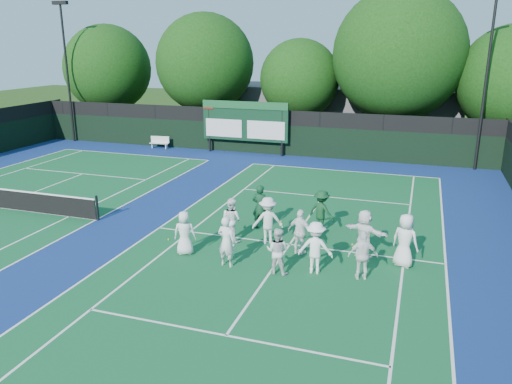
% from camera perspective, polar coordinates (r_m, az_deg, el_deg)
% --- Properties ---
extents(ground, '(120.00, 120.00, 0.00)m').
position_cam_1_polar(ground, '(17.89, 3.05, -7.20)').
color(ground, '#1D390F').
rests_on(ground, ground).
extents(court_apron, '(34.00, 32.00, 0.01)m').
position_cam_1_polar(court_apron, '(20.98, -12.21, -3.88)').
color(court_apron, navy).
rests_on(court_apron, ground).
extents(near_court, '(11.05, 23.85, 0.01)m').
position_cam_1_polar(near_court, '(18.78, 3.87, -5.99)').
color(near_court, '#11532B').
rests_on(near_court, ground).
extents(back_fence, '(34.00, 0.08, 3.00)m').
position_cam_1_polar(back_fence, '(33.93, 0.57, 6.68)').
color(back_fence, black).
rests_on(back_fence, ground).
extents(scoreboard, '(6.00, 0.21, 3.55)m').
position_cam_1_polar(scoreboard, '(33.73, -1.30, 8.05)').
color(scoreboard, black).
rests_on(scoreboard, ground).
extents(clubhouse, '(18.00, 6.00, 4.00)m').
position_cam_1_polar(clubhouse, '(40.63, 9.56, 9.02)').
color(clubhouse, '#535358').
rests_on(clubhouse, ground).
extents(light_pole_left, '(1.20, 0.30, 10.12)m').
position_cam_1_polar(light_pole_left, '(40.41, -20.93, 14.27)').
color(light_pole_left, black).
rests_on(light_pole_left, ground).
extents(light_pole_right, '(1.20, 0.30, 10.12)m').
position_cam_1_polar(light_pole_right, '(31.67, 25.04, 13.46)').
color(light_pole_right, black).
rests_on(light_pole_right, ground).
extents(bench, '(1.40, 0.54, 0.86)m').
position_cam_1_polar(bench, '(36.46, -10.95, 5.65)').
color(bench, silver).
rests_on(bench, ground).
extents(tree_a, '(6.89, 6.89, 8.73)m').
position_cam_1_polar(tree_a, '(42.94, -16.35, 13.16)').
color(tree_a, '#321F0D').
rests_on(tree_a, ground).
extents(tree_b, '(7.31, 7.31, 9.47)m').
position_cam_1_polar(tree_b, '(38.73, -5.58, 14.19)').
color(tree_b, '#321F0D').
rests_on(tree_b, ground).
extents(tree_c, '(5.63, 5.63, 7.60)m').
position_cam_1_polar(tree_c, '(36.45, 5.27, 12.49)').
color(tree_c, '#321F0D').
rests_on(tree_c, ground).
extents(tree_d, '(8.70, 8.70, 10.85)m').
position_cam_1_polar(tree_d, '(35.43, 16.24, 14.47)').
color(tree_d, '#321F0D').
rests_on(tree_d, ground).
extents(tennis_ball_1, '(0.07, 0.07, 0.07)m').
position_cam_1_polar(tennis_ball_1, '(20.32, 15.64, -4.73)').
color(tennis_ball_1, '#AFC817').
rests_on(tennis_ball_1, ground).
extents(tennis_ball_3, '(0.07, 0.07, 0.07)m').
position_cam_1_polar(tennis_ball_3, '(19.41, -9.97, -5.36)').
color(tennis_ball_3, '#AFC817').
rests_on(tennis_ball_3, ground).
extents(tennis_ball_4, '(0.07, 0.07, 0.07)m').
position_cam_1_polar(tennis_ball_4, '(21.03, 2.86, -3.37)').
color(tennis_ball_4, '#AFC817').
rests_on(tennis_ball_4, ground).
extents(tennis_ball_5, '(0.07, 0.07, 0.07)m').
position_cam_1_polar(tennis_ball_5, '(19.01, 10.95, -5.91)').
color(tennis_ball_5, '#AFC817').
rests_on(tennis_ball_5, ground).
extents(player_front_0, '(0.89, 0.70, 1.61)m').
position_cam_1_polar(player_front_0, '(17.82, -8.16, -4.65)').
color(player_front_0, silver).
rests_on(player_front_0, ground).
extents(player_front_1, '(0.70, 0.52, 1.77)m').
position_cam_1_polar(player_front_1, '(16.72, -3.40, -5.67)').
color(player_front_1, silver).
rests_on(player_front_1, ground).
extents(player_front_2, '(0.78, 0.62, 1.55)m').
position_cam_1_polar(player_front_2, '(16.24, 2.45, -6.75)').
color(player_front_2, silver).
rests_on(player_front_2, ground).
extents(player_front_3, '(1.18, 0.74, 1.75)m').
position_cam_1_polar(player_front_3, '(16.34, 6.81, -6.33)').
color(player_front_3, white).
rests_on(player_front_3, ground).
extents(player_front_4, '(1.01, 0.62, 1.60)m').
position_cam_1_polar(player_front_4, '(16.19, 12.12, -7.12)').
color(player_front_4, white).
rests_on(player_front_4, ground).
extents(player_back_0, '(0.99, 0.89, 1.68)m').
position_cam_1_polar(player_back_0, '(18.85, -2.81, -3.17)').
color(player_back_0, white).
rests_on(player_back_0, ground).
extents(player_back_1, '(1.33, 1.07, 1.79)m').
position_cam_1_polar(player_back_1, '(18.59, 1.36, -3.27)').
color(player_back_1, silver).
rests_on(player_back_1, ground).
extents(player_back_2, '(1.04, 0.65, 1.66)m').
position_cam_1_polar(player_back_2, '(17.72, 5.09, -4.58)').
color(player_back_2, white).
rests_on(player_back_2, ground).
extents(player_back_3, '(1.69, 1.06, 1.74)m').
position_cam_1_polar(player_back_3, '(17.81, 12.27, -4.66)').
color(player_back_3, white).
rests_on(player_back_3, ground).
extents(player_back_4, '(1.06, 0.89, 1.85)m').
position_cam_1_polar(player_back_4, '(17.39, 16.66, -5.33)').
color(player_back_4, white).
rests_on(player_back_4, ground).
extents(coach_left, '(0.69, 0.47, 1.84)m').
position_cam_1_polar(coach_left, '(20.01, 0.47, -1.73)').
color(coach_left, '#0E361E').
rests_on(coach_left, ground).
extents(coach_right, '(1.26, 1.00, 1.71)m').
position_cam_1_polar(coach_right, '(19.88, 7.48, -2.19)').
color(coach_right, '#103A1D').
rests_on(coach_right, ground).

